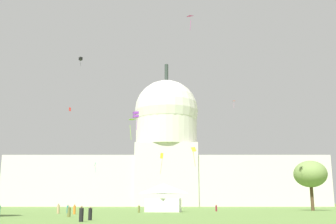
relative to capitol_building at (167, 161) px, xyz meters
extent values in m
cube|color=beige|center=(-36.42, 0.00, -9.67)|extent=(72.83, 23.80, 22.40)
cube|color=beige|center=(36.42, 0.00, -9.67)|extent=(72.83, 23.80, 22.40)
cube|color=beige|center=(0.00, 0.00, -6.89)|extent=(28.11, 26.18, 27.96)
cylinder|color=beige|center=(0.00, 0.00, 15.45)|extent=(29.00, 29.00, 16.74)
sphere|color=beige|center=(0.00, 0.00, 23.82)|extent=(30.48, 30.48, 30.48)
cylinder|color=#2D3833|center=(0.00, 0.00, 43.36)|extent=(1.80, 1.80, 8.59)
cube|color=white|center=(-0.17, -108.40, -19.52)|extent=(7.53, 5.90, 2.71)
pyramid|color=white|center=(-0.17, -108.40, -16.16)|extent=(7.91, 6.19, 2.01)
cylinder|color=#4C3823|center=(34.86, -95.39, -17.55)|extent=(0.78, 0.78, 6.66)
ellipsoid|color=olive|center=(34.86, -95.39, -12.32)|extent=(10.22, 10.38, 6.34)
cylinder|color=olive|center=(-4.79, -113.94, -20.23)|extent=(0.53, 0.53, 1.28)
sphere|color=tan|center=(-4.79, -113.94, -19.48)|extent=(0.29, 0.29, 0.23)
cylinder|color=black|center=(-8.20, -151.22, -20.18)|extent=(0.63, 0.63, 1.38)
sphere|color=brown|center=(-8.20, -151.22, -19.38)|extent=(0.32, 0.32, 0.23)
cylinder|color=tan|center=(-18.64, -120.17, -20.13)|extent=(0.64, 0.64, 1.49)
sphere|color=#A37556|center=(-18.64, -120.17, -19.26)|extent=(0.33, 0.33, 0.24)
cylinder|color=olive|center=(-12.72, -137.36, -20.23)|extent=(0.45, 0.45, 1.28)
sphere|color=tan|center=(-12.72, -137.36, -19.47)|extent=(0.24, 0.24, 0.24)
cylinder|color=#1E757A|center=(-22.86, -135.95, -20.12)|extent=(0.43, 0.43, 1.51)
sphere|color=brown|center=(-22.86, -135.95, -19.26)|extent=(0.22, 0.22, 0.20)
cylinder|color=black|center=(-7.97, -147.49, -20.21)|extent=(0.54, 0.54, 1.33)
sphere|color=tan|center=(-7.97, -147.49, -19.43)|extent=(0.28, 0.28, 0.22)
cylinder|color=orange|center=(-14.87, -124.26, -20.18)|extent=(0.43, 0.43, 1.39)
sphere|color=#A37556|center=(-14.87, -124.26, -19.36)|extent=(0.25, 0.25, 0.24)
cylinder|color=#1E757A|center=(-17.65, -117.28, -20.20)|extent=(0.49, 0.49, 1.35)
sphere|color=tan|center=(-17.65, -117.28, -19.41)|extent=(0.31, 0.31, 0.22)
cylinder|color=maroon|center=(11.28, -103.06, -20.23)|extent=(0.45, 0.45, 1.29)
sphere|color=beige|center=(11.28, -103.06, -19.47)|extent=(0.26, 0.26, 0.23)
pyramid|color=#8CD133|center=(-6.56, -117.17, -3.60)|extent=(1.60, 1.39, 0.18)
cylinder|color=#8CD133|center=(-6.41, -116.82, -5.83)|extent=(0.43, 0.43, 3.03)
cube|color=teal|center=(-17.78, -89.62, -9.49)|extent=(0.48, 0.92, 0.96)
cylinder|color=teal|center=(-17.62, -89.62, -10.85)|extent=(0.26, 0.15, 1.77)
pyramid|color=pink|center=(28.81, -25.00, 22.88)|extent=(1.15, 0.88, 0.37)
cylinder|color=pink|center=(28.71, -24.59, 21.10)|extent=(0.20, 0.31, 2.15)
cube|color=red|center=(-34.37, -50.66, 13.58)|extent=(0.79, 0.98, 1.43)
pyramid|color=#D1339E|center=(6.85, -85.75, 32.93)|extent=(1.90, 1.30, 0.21)
cylinder|color=#D1339E|center=(7.18, -85.43, 30.39)|extent=(0.30, 0.24, 3.22)
cube|color=yellow|center=(-0.66, -101.14, -8.58)|extent=(0.76, 0.28, 1.32)
cylinder|color=red|center=(-0.74, -101.14, -10.95)|extent=(0.51, 0.30, 3.45)
cube|color=purple|center=(-4.25, -132.12, -5.82)|extent=(1.05, 1.03, 0.46)
cube|color=purple|center=(-4.25, -132.12, -5.28)|extent=(1.05, 1.03, 0.46)
cylinder|color=purple|center=(-4.06, -132.12, -6.98)|extent=(0.08, 0.25, 1.97)
cube|color=gold|center=(4.81, -130.72, -10.80)|extent=(0.90, 0.62, 0.82)
cylinder|color=gold|center=(4.89, -130.72, -12.32)|extent=(0.35, 0.40, 2.29)
cube|color=black|center=(-30.25, -55.78, 30.54)|extent=(1.42, 1.41, 0.52)
cube|color=black|center=(-30.25, -55.78, 31.11)|extent=(1.42, 1.41, 0.52)
cylinder|color=black|center=(-30.26, -55.78, 29.22)|extent=(0.38, 0.24, 2.17)
camera|label=1|loc=(0.78, -195.41, -18.86)|focal=44.35mm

